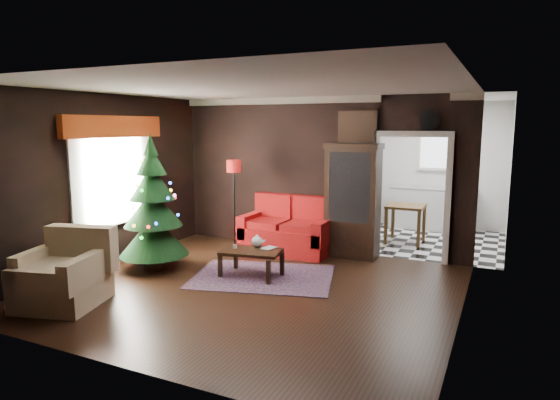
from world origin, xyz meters
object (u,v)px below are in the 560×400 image
at_px(coffee_table, 251,263).
at_px(armchair, 61,270).
at_px(curio_cabinet, 353,203).
at_px(wall_clock, 429,120).
at_px(loveseat, 287,225).
at_px(christmas_tree, 153,204).
at_px(teapot, 257,241).
at_px(floor_lamp, 234,206).
at_px(kitchen_table, 405,224).

bearing_deg(coffee_table, armchair, -128.31).
distance_m(curio_cabinet, coffee_table, 2.19).
height_order(armchair, wall_clock, wall_clock).
height_order(loveseat, christmas_tree, christmas_tree).
height_order(curio_cabinet, teapot, curio_cabinet).
relative_size(floor_lamp, teapot, 8.42).
bearing_deg(loveseat, floor_lamp, -164.05).
bearing_deg(wall_clock, teapot, -142.04).
bearing_deg(coffee_table, loveseat, 93.92).
height_order(armchair, kitchen_table, armchair).
distance_m(curio_cabinet, kitchen_table, 1.67).
height_order(christmas_tree, coffee_table, christmas_tree).
relative_size(armchair, wall_clock, 3.17).
bearing_deg(wall_clock, armchair, -133.93).
xyz_separation_m(floor_lamp, christmas_tree, (-0.57, -1.57, 0.22)).
bearing_deg(loveseat, christmas_tree, -129.42).
bearing_deg(floor_lamp, wall_clock, 11.50).
xyz_separation_m(floor_lamp, wall_clock, (3.30, 0.67, 1.55)).
relative_size(loveseat, curio_cabinet, 0.89).
bearing_deg(loveseat, kitchen_table, 42.51).
xyz_separation_m(curio_cabinet, coffee_table, (-1.04, -1.78, -0.74)).
bearing_deg(kitchen_table, floor_lamp, -145.04).
xyz_separation_m(armchair, teapot, (1.63, 2.27, 0.05)).
distance_m(floor_lamp, christmas_tree, 1.68).
bearing_deg(curio_cabinet, wall_clock, 8.53).
bearing_deg(floor_lamp, curio_cabinet, 13.17).
distance_m(floor_lamp, teapot, 1.54).
distance_m(wall_clock, kitchen_table, 2.43).
bearing_deg(coffee_table, kitchen_table, 62.16).
xyz_separation_m(curio_cabinet, floor_lamp, (-2.10, -0.49, -0.12)).
height_order(floor_lamp, coffee_table, floor_lamp).
relative_size(loveseat, christmas_tree, 0.81).
height_order(armchair, coffee_table, armchair).
relative_size(loveseat, teapot, 8.50).
relative_size(teapot, kitchen_table, 0.27).
bearing_deg(armchair, loveseat, 51.49).
relative_size(christmas_tree, wall_clock, 6.55).
distance_m(curio_cabinet, christmas_tree, 3.37).
xyz_separation_m(loveseat, teapot, (0.10, -1.35, 0.01)).
bearing_deg(kitchen_table, christmas_tree, -133.50).
bearing_deg(wall_clock, kitchen_table, 113.75).
xyz_separation_m(floor_lamp, teapot, (1.05, -1.08, -0.32)).
bearing_deg(teapot, coffee_table, -88.44).
xyz_separation_m(loveseat, christmas_tree, (-1.51, -1.84, 0.55)).
bearing_deg(floor_lamp, armchair, -99.80).
xyz_separation_m(floor_lamp, coffee_table, (1.05, -1.29, -0.62)).
xyz_separation_m(armchair, wall_clock, (3.88, 4.02, 1.92)).
bearing_deg(christmas_tree, loveseat, 50.58).
bearing_deg(coffee_table, curio_cabinet, 59.57).
relative_size(loveseat, armchair, 1.68).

